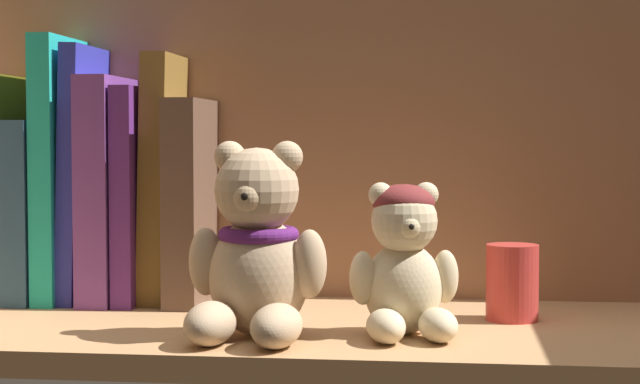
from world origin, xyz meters
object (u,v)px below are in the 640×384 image
at_px(book_4, 68,169).
at_px(book_5, 89,174).
at_px(book_9, 196,200).
at_px(teddy_bear_larger, 256,254).
at_px(book_6, 115,189).
at_px(teddy_bear_smaller, 405,263).
at_px(book_2, 12,187).
at_px(book_8, 166,178).
at_px(book_7, 142,194).
at_px(pillar_candle, 512,282).
at_px(book_3, 41,209).

relative_size(book_4, book_5, 1.04).
relative_size(book_4, book_9, 1.31).
bearing_deg(teddy_bear_larger, book_6, 133.66).
distance_m(book_5, teddy_bear_smaller, 0.35).
relative_size(book_5, teddy_bear_smaller, 2.01).
bearing_deg(teddy_bear_larger, book_5, 137.69).
xyz_separation_m(book_2, book_9, (0.18, 0.00, -0.01)).
relative_size(book_2, teddy_bear_smaller, 1.78).
distance_m(book_2, book_9, 0.18).
height_order(book_4, teddy_bear_smaller, book_4).
bearing_deg(book_8, book_7, 180.00).
distance_m(book_8, pillar_candle, 0.34).
distance_m(book_4, book_5, 0.02).
xyz_separation_m(book_3, book_6, (0.07, 0.00, 0.02)).
relative_size(book_2, book_3, 1.25).
xyz_separation_m(book_9, teddy_bear_larger, (0.09, -0.18, -0.03)).
xyz_separation_m(book_2, book_8, (0.15, 0.00, 0.01)).
xyz_separation_m(book_7, teddy_bear_larger, (0.14, -0.18, -0.04)).
xyz_separation_m(book_6, book_9, (0.08, 0.00, -0.01)).
distance_m(book_3, book_7, 0.10).
bearing_deg(pillar_candle, book_3, 170.13).
bearing_deg(book_4, teddy_bear_larger, -39.39).
bearing_deg(teddy_bear_smaller, book_5, 153.18).
bearing_deg(book_6, book_3, 180.00).
bearing_deg(book_2, book_4, 0.00).
xyz_separation_m(book_8, pillar_candle, (0.32, -0.08, -0.08)).
bearing_deg(book_8, teddy_bear_larger, -56.13).
bearing_deg(book_8, pillar_candle, -13.58).
relative_size(book_4, pillar_candle, 3.86).
distance_m(book_2, pillar_candle, 0.49).
bearing_deg(book_9, teddy_bear_smaller, -37.49).
relative_size(book_9, pillar_candle, 2.95).
bearing_deg(book_8, book_4, 180.00).
bearing_deg(book_9, book_7, 180.00).
bearing_deg(book_4, book_8, 0.00).
relative_size(book_6, teddy_bear_larger, 1.39).
height_order(book_5, book_9, book_5).
distance_m(book_6, teddy_bear_smaller, 0.33).
relative_size(book_7, pillar_candle, 3.13).
relative_size(book_3, book_7, 0.85).
xyz_separation_m(book_3, book_8, (0.12, 0.00, 0.03)).
distance_m(book_2, book_5, 0.08).
bearing_deg(book_4, book_3, 180.00).
bearing_deg(book_4, book_9, 0.00).
distance_m(book_5, book_8, 0.08).
bearing_deg(book_9, book_5, 180.00).
bearing_deg(book_7, pillar_candle, -12.68).
relative_size(book_3, pillar_candle, 2.65).
xyz_separation_m(book_8, teddy_bear_smaller, (0.23, -0.16, -0.06)).
relative_size(book_5, book_8, 1.03).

